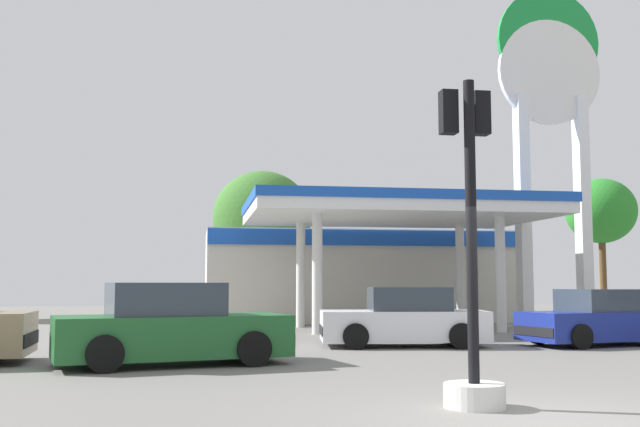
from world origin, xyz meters
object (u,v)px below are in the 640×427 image
object	(u,v)px
car_3	(404,320)
tree_2	(601,212)
car_1	(171,327)
traffic_signal_0	(471,293)
station_pole_sign	(550,110)
car_4	(599,320)
tree_1	(262,218)

from	to	relation	value
car_3	tree_2	size ratio (longest dim) A/B	0.63
car_1	traffic_signal_0	xyz separation A→B (m)	(3.89, -5.55, 0.71)
station_pole_sign	traffic_signal_0	xyz separation A→B (m)	(-9.30, -16.19, -6.48)
car_4	tree_1	bearing A→B (deg)	112.80
car_3	traffic_signal_0	size ratio (longest dim) A/B	1.02
car_1	station_pole_sign	bearing A→B (deg)	38.89
car_3	traffic_signal_0	xyz separation A→B (m)	(-1.61, -8.87, 0.76)
tree_1	tree_2	bearing A→B (deg)	-0.83
car_3	tree_1	xyz separation A→B (m)	(-2.12, 16.21, 3.88)
station_pole_sign	car_3	xyz separation A→B (m)	(-7.68, -7.32, -7.24)
station_pole_sign	tree_2	world-z (taller)	station_pole_sign
station_pole_sign	car_1	xyz separation A→B (m)	(-13.18, -10.64, -7.20)
traffic_signal_0	tree_1	size ratio (longest dim) A/B	0.62
car_4	tree_2	distance (m)	19.58
station_pole_sign	car_1	distance (m)	18.40
station_pole_sign	tree_1	xyz separation A→B (m)	(-9.80, 8.89, -3.36)
car_3	car_4	size ratio (longest dim) A/B	1.02
station_pole_sign	car_3	bearing A→B (deg)	-136.40
car_4	tree_1	size ratio (longest dim) A/B	0.62
car_1	tree_1	size ratio (longest dim) A/B	0.69
station_pole_sign	car_4	size ratio (longest dim) A/B	3.02
car_1	tree_1	world-z (taller)	tree_1
car_1	car_3	size ratio (longest dim) A/B	1.10
car_3	traffic_signal_0	bearing A→B (deg)	-100.32
car_3	tree_1	size ratio (longest dim) A/B	0.63
car_1	tree_2	size ratio (longest dim) A/B	0.69
station_pole_sign	tree_1	distance (m)	13.65
car_3	station_pole_sign	bearing A→B (deg)	43.60
tree_1	tree_2	size ratio (longest dim) A/B	1.00
car_3	tree_2	world-z (taller)	tree_2
car_3	car_1	bearing A→B (deg)	-148.89
station_pole_sign	car_3	world-z (taller)	station_pole_sign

